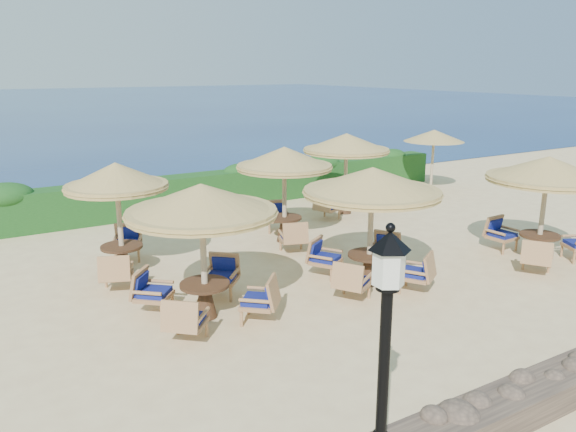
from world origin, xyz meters
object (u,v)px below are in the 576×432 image
at_px(cafe_set_0, 202,226).
at_px(cafe_set_5, 346,153).
at_px(extra_parasol, 434,136).
at_px(cafe_set_3, 118,195).
at_px(cafe_set_2, 546,186).
at_px(lamp_post, 382,405).
at_px(cafe_set_4, 284,172).
at_px(cafe_set_1, 371,203).

relative_size(cafe_set_0, cafe_set_5, 1.00).
distance_m(extra_parasol, cafe_set_3, 13.14).
bearing_deg(cafe_set_2, lamp_post, -152.79).
height_order(cafe_set_0, cafe_set_5, same).
bearing_deg(cafe_set_5, cafe_set_4, -153.16).
bearing_deg(cafe_set_4, lamp_post, -115.15).
bearing_deg(cafe_set_3, extra_parasol, 13.14).
xyz_separation_m(lamp_post, cafe_set_1, (4.38, 5.59, 0.33)).
height_order(lamp_post, extra_parasol, lamp_post).
xyz_separation_m(extra_parasol, cafe_set_5, (-4.92, -1.03, -0.16)).
height_order(cafe_set_3, cafe_set_4, same).
bearing_deg(extra_parasol, cafe_set_2, -116.18).
height_order(cafe_set_1, cafe_set_3, same).
distance_m(lamp_post, cafe_set_1, 7.10).
distance_m(cafe_set_1, cafe_set_4, 3.71).
distance_m(cafe_set_2, cafe_set_3, 10.16).
distance_m(extra_parasol, cafe_set_0, 13.54).
bearing_deg(cafe_set_5, extra_parasol, 11.77).
xyz_separation_m(lamp_post, cafe_set_0, (0.55, 5.83, 0.29)).
height_order(lamp_post, cafe_set_1, lamp_post).
height_order(lamp_post, cafe_set_0, lamp_post).
height_order(cafe_set_0, cafe_set_4, same).
xyz_separation_m(cafe_set_3, cafe_set_5, (7.87, 1.96, 0.11)).
distance_m(extra_parasol, cafe_set_2, 8.24).
relative_size(cafe_set_0, cafe_set_3, 1.00).
distance_m(lamp_post, cafe_set_5, 13.40).
height_order(extra_parasol, cafe_set_5, cafe_set_5).
distance_m(extra_parasol, cafe_set_5, 5.03).
xyz_separation_m(cafe_set_1, cafe_set_2, (4.59, -0.98, 0.05)).
bearing_deg(cafe_set_3, cafe_set_4, 3.58).
relative_size(cafe_set_0, cafe_set_4, 0.99).
distance_m(cafe_set_0, cafe_set_4, 5.15).
xyz_separation_m(cafe_set_0, cafe_set_3, (-0.75, 3.18, 0.07)).
bearing_deg(cafe_set_5, lamp_post, -124.98).
distance_m(lamp_post, cafe_set_2, 10.09).
bearing_deg(cafe_set_2, cafe_set_3, 154.33).
xyz_separation_m(lamp_post, cafe_set_5, (7.68, 10.97, 0.46)).
bearing_deg(cafe_set_0, cafe_set_1, -3.68).
bearing_deg(cafe_set_0, cafe_set_2, -8.27).
bearing_deg(cafe_set_2, cafe_set_4, 134.47).
relative_size(lamp_post, cafe_set_3, 1.16).
relative_size(cafe_set_1, cafe_set_3, 1.06).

